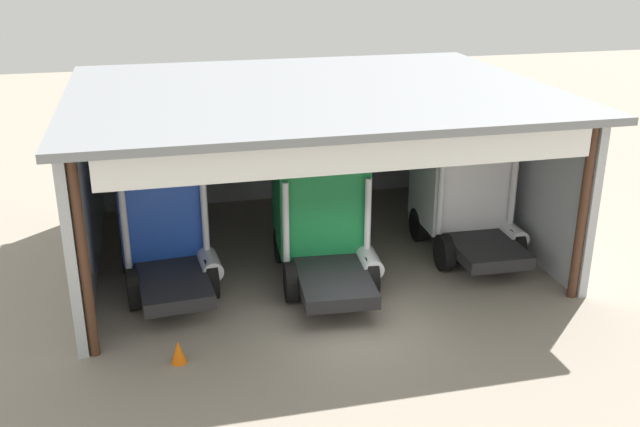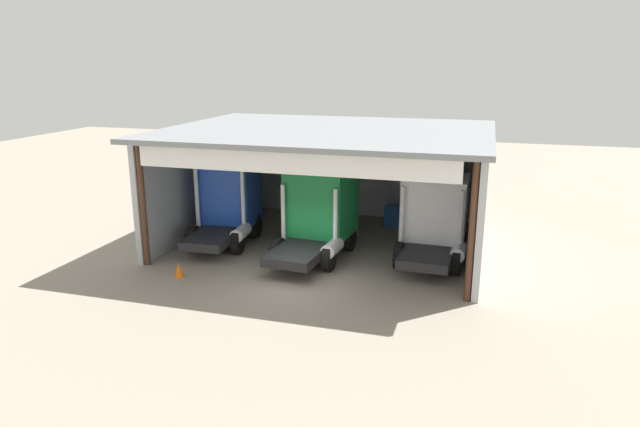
{
  "view_description": "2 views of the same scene",
  "coord_description": "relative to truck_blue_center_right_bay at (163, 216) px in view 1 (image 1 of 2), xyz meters",
  "views": [
    {
      "loc": [
        -4.53,
        -15.32,
        9.12
      ],
      "look_at": [
        0.0,
        3.49,
        1.72
      ],
      "focal_mm": 40.69,
      "sensor_mm": 36.0,
      "label": 1
    },
    {
      "loc": [
        6.45,
        -18.41,
        7.95
      ],
      "look_at": [
        0.0,
        3.49,
        1.72
      ],
      "focal_mm": 31.87,
      "sensor_mm": 36.0,
      "label": 2
    }
  ],
  "objects": [
    {
      "name": "traffic_cone",
      "position": [
        0.06,
        -4.56,
        -1.62
      ],
      "size": [
        0.36,
        0.36,
        0.56
      ],
      "primitive_type": "cone",
      "color": "orange",
      "rests_on": "ground"
    },
    {
      "name": "truck_blue_center_right_bay",
      "position": [
        0.0,
        0.0,
        0.0
      ],
      "size": [
        2.72,
        4.92,
        3.71
      ],
      "rotation": [
        0.0,
        0.0,
        0.07
      ],
      "color": "#1E47B7",
      "rests_on": "ground"
    },
    {
      "name": "truck_green_center_left_bay",
      "position": [
        4.39,
        -0.5,
        0.07
      ],
      "size": [
        2.78,
        5.49,
        3.76
      ],
      "rotation": [
        0.0,
        0.0,
        -0.08
      ],
      "color": "#197F3D",
      "rests_on": "ground"
    },
    {
      "name": "ground_plane",
      "position": [
        4.38,
        -3.89,
        -1.9
      ],
      "size": [
        80.0,
        80.0,
        0.0
      ],
      "primitive_type": "plane",
      "color": "gray",
      "rests_on": "ground"
    },
    {
      "name": "oil_drum",
      "position": [
        6.61,
        5.06,
        -1.47
      ],
      "size": [
        0.58,
        0.58,
        0.85
      ],
      "primitive_type": "cylinder",
      "color": "#194CB2",
      "rests_on": "ground"
    },
    {
      "name": "workshop_shed",
      "position": [
        4.38,
        1.91,
        1.66
      ],
      "size": [
        13.52,
        10.81,
        5.12
      ],
      "color": "#ADB2B7",
      "rests_on": "ground"
    },
    {
      "name": "truck_white_center_bay",
      "position": [
        9.04,
        0.14,
        -0.11
      ],
      "size": [
        2.71,
        4.76,
        3.4
      ],
      "rotation": [
        0.0,
        0.0,
        -0.03
      ],
      "color": "white",
      "rests_on": "ground"
    },
    {
      "name": "tool_cart",
      "position": [
        6.74,
        4.49,
        -1.4
      ],
      "size": [
        0.9,
        0.6,
        1.0
      ],
      "primitive_type": "cube",
      "color": "#1E59A5",
      "rests_on": "ground"
    }
  ]
}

